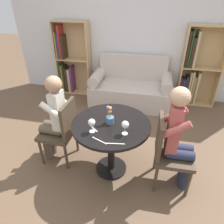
{
  "coord_description": "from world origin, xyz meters",
  "views": [
    {
      "loc": [
        0.4,
        -1.83,
        2.05
      ],
      "look_at": [
        0.0,
        0.05,
        0.86
      ],
      "focal_mm": 32.0,
      "sensor_mm": 36.0,
      "label": 1
    }
  ],
  "objects_px": {
    "person_right": "(179,139)",
    "wine_glass_right": "(125,125)",
    "chair_left": "(62,129)",
    "wine_glass_left": "(92,123)",
    "couch": "(131,88)",
    "flower_vase": "(110,118)",
    "bookshelf_right": "(195,71)",
    "chair_right": "(168,150)",
    "bookshelf_left": "(70,62)",
    "person_left": "(54,119)"
  },
  "relations": [
    {
      "from": "person_right",
      "to": "wine_glass_right",
      "type": "height_order",
      "value": "person_right"
    },
    {
      "from": "chair_left",
      "to": "wine_glass_left",
      "type": "height_order",
      "value": "chair_left"
    },
    {
      "from": "couch",
      "to": "wine_glass_right",
      "type": "height_order",
      "value": "couch"
    },
    {
      "from": "person_right",
      "to": "wine_glass_left",
      "type": "height_order",
      "value": "person_right"
    },
    {
      "from": "wine_glass_left",
      "to": "flower_vase",
      "type": "xyz_separation_m",
      "value": [
        0.15,
        0.2,
        -0.04
      ]
    },
    {
      "from": "person_right",
      "to": "bookshelf_right",
      "type": "bearing_deg",
      "value": -12.92
    },
    {
      "from": "chair_left",
      "to": "person_right",
      "type": "xyz_separation_m",
      "value": [
        1.43,
        -0.11,
        0.18
      ]
    },
    {
      "from": "couch",
      "to": "chair_right",
      "type": "distance_m",
      "value": 2.06
    },
    {
      "from": "couch",
      "to": "wine_glass_right",
      "type": "relative_size",
      "value": 9.98
    },
    {
      "from": "bookshelf_right",
      "to": "person_right",
      "type": "relative_size",
      "value": 1.2
    },
    {
      "from": "chair_left",
      "to": "wine_glass_left",
      "type": "bearing_deg",
      "value": 64.04
    },
    {
      "from": "couch",
      "to": "bookshelf_left",
      "type": "relative_size",
      "value": 1.04
    },
    {
      "from": "chair_left",
      "to": "person_left",
      "type": "xyz_separation_m",
      "value": [
        -0.09,
        0.0,
        0.15
      ]
    },
    {
      "from": "person_right",
      "to": "wine_glass_right",
      "type": "relative_size",
      "value": 8.0
    },
    {
      "from": "bookshelf_right",
      "to": "chair_left",
      "type": "height_order",
      "value": "bookshelf_right"
    },
    {
      "from": "chair_left",
      "to": "wine_glass_left",
      "type": "distance_m",
      "value": 0.67
    },
    {
      "from": "person_right",
      "to": "chair_right",
      "type": "bearing_deg",
      "value": 91.04
    },
    {
      "from": "bookshelf_left",
      "to": "chair_right",
      "type": "height_order",
      "value": "bookshelf_left"
    },
    {
      "from": "chair_left",
      "to": "wine_glass_right",
      "type": "relative_size",
      "value": 5.65
    },
    {
      "from": "bookshelf_left",
      "to": "flower_vase",
      "type": "bearing_deg",
      "value": -57.4
    },
    {
      "from": "couch",
      "to": "flower_vase",
      "type": "height_order",
      "value": "flower_vase"
    },
    {
      "from": "bookshelf_right",
      "to": "wine_glass_right",
      "type": "relative_size",
      "value": 9.57
    },
    {
      "from": "couch",
      "to": "flower_vase",
      "type": "distance_m",
      "value": 1.95
    },
    {
      "from": "bookshelf_left",
      "to": "flower_vase",
      "type": "relative_size",
      "value": 6.96
    },
    {
      "from": "person_left",
      "to": "person_right",
      "type": "bearing_deg",
      "value": 87.18
    },
    {
      "from": "person_left",
      "to": "person_right",
      "type": "distance_m",
      "value": 1.52
    },
    {
      "from": "person_left",
      "to": "flower_vase",
      "type": "relative_size",
      "value": 5.59
    },
    {
      "from": "bookshelf_left",
      "to": "wine_glass_right",
      "type": "distance_m",
      "value": 2.81
    },
    {
      "from": "chair_right",
      "to": "wine_glass_left",
      "type": "height_order",
      "value": "chair_right"
    },
    {
      "from": "chair_left",
      "to": "person_right",
      "type": "bearing_deg",
      "value": 87.07
    },
    {
      "from": "couch",
      "to": "bookshelf_left",
      "type": "distance_m",
      "value": 1.46
    },
    {
      "from": "bookshelf_right",
      "to": "wine_glass_left",
      "type": "bearing_deg",
      "value": -120.15
    },
    {
      "from": "bookshelf_left",
      "to": "chair_left",
      "type": "xyz_separation_m",
      "value": [
        0.72,
        -2.09,
        -0.18
      ]
    },
    {
      "from": "chair_right",
      "to": "wine_glass_right",
      "type": "xyz_separation_m",
      "value": [
        -0.48,
        -0.11,
        0.36
      ]
    },
    {
      "from": "bookshelf_right",
      "to": "bookshelf_left",
      "type": "bearing_deg",
      "value": 179.93
    },
    {
      "from": "chair_left",
      "to": "flower_vase",
      "type": "relative_size",
      "value": 4.11
    },
    {
      "from": "chair_right",
      "to": "wine_glass_left",
      "type": "xyz_separation_m",
      "value": [
        -0.83,
        -0.15,
        0.36
      ]
    },
    {
      "from": "bookshelf_right",
      "to": "wine_glass_right",
      "type": "bearing_deg",
      "value": -113.7
    },
    {
      "from": "wine_glass_right",
      "to": "wine_glass_left",
      "type": "bearing_deg",
      "value": -174.15
    },
    {
      "from": "bookshelf_left",
      "to": "wine_glass_left",
      "type": "bearing_deg",
      "value": -62.48
    },
    {
      "from": "couch",
      "to": "wine_glass_left",
      "type": "xyz_separation_m",
      "value": [
        -0.17,
        -2.09,
        0.54
      ]
    },
    {
      "from": "person_left",
      "to": "wine_glass_right",
      "type": "xyz_separation_m",
      "value": [
        0.94,
        -0.23,
        0.2
      ]
    },
    {
      "from": "couch",
      "to": "person_right",
      "type": "relative_size",
      "value": 1.25
    },
    {
      "from": "chair_right",
      "to": "wine_glass_left",
      "type": "distance_m",
      "value": 0.92
    },
    {
      "from": "bookshelf_left",
      "to": "person_right",
      "type": "xyz_separation_m",
      "value": [
        2.15,
        -2.2,
        -0.01
      ]
    },
    {
      "from": "chair_left",
      "to": "chair_right",
      "type": "height_order",
      "value": "same"
    },
    {
      "from": "chair_right",
      "to": "flower_vase",
      "type": "xyz_separation_m",
      "value": [
        -0.68,
        0.05,
        0.31
      ]
    },
    {
      "from": "bookshelf_right",
      "to": "person_left",
      "type": "distance_m",
      "value": 2.86
    },
    {
      "from": "bookshelf_left",
      "to": "wine_glass_left",
      "type": "relative_size",
      "value": 9.62
    },
    {
      "from": "chair_left",
      "to": "person_left",
      "type": "relative_size",
      "value": 0.73
    }
  ]
}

